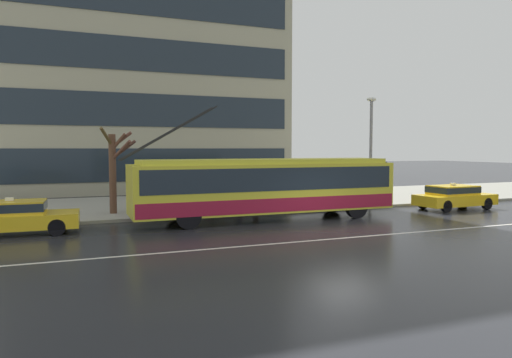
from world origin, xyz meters
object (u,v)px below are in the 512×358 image
Objects in this scene: bus_shelter at (202,172)px; street_lamp at (371,140)px; pedestrian_walking_past at (257,178)px; street_tree_bare at (114,167)px; pedestrian_approaching_curb at (211,178)px; pedestrian_at_shelter at (240,176)px; trolleybus at (266,186)px; taxi_queued_behind_bus at (13,216)px; taxi_ahead_of_bus at (454,196)px.

street_lamp reaches higher than bus_shelter.
pedestrian_walking_past is 0.49× the size of street_tree_bare.
street_lamp is at bearing -10.88° from bus_shelter.
pedestrian_approaching_curb is 0.33× the size of street_lamp.
pedestrian_approaching_curb is (-1.57, 0.14, -0.10)m from pedestrian_at_shelter.
pedestrian_approaching_curb is at bearing 164.67° from street_lamp.
street_lamp is at bearing -17.54° from pedestrian_at_shelter.
street_tree_bare is (-6.27, 3.59, 0.84)m from trolleybus.
street_lamp is (7.10, 2.18, 2.14)m from trolleybus.
pedestrian_at_shelter is 0.49× the size of street_tree_bare.
pedestrian_walking_past is at bearing -84.55° from pedestrian_at_shelter.
pedestrian_at_shelter is (10.47, 4.20, 1.03)m from taxi_queued_behind_bus.
bus_shelter is 4.35m from street_tree_bare.
bus_shelter is 0.67× the size of street_lamp.
taxi_queued_behind_bus is 9.15m from bus_shelter.
taxi_queued_behind_bus is 2.30× the size of pedestrian_at_shelter.
pedestrian_at_shelter is at bearing -5.27° from pedestrian_approaching_curb.
taxi_ahead_of_bus is at bearing -1.58° from trolleybus.
street_tree_bare is (-4.32, -0.33, 0.37)m from bus_shelter.
pedestrian_at_shelter is 0.34× the size of street_lamp.
trolleybus reaches higher than pedestrian_at_shelter.
pedestrian_approaching_curb is (-11.92, 4.77, 0.94)m from taxi_ahead_of_bus.
pedestrian_at_shelter is at bearing 21.85° from taxi_queued_behind_bus.
pedestrian_at_shelter is 0.99× the size of pedestrian_walking_past.
pedestrian_walking_past is at bearing -33.38° from bus_shelter.
street_tree_bare is at bearing -175.65° from bus_shelter.
street_lamp reaches higher than pedestrian_at_shelter.
trolleybus is 4.66m from pedestrian_approaching_curb.
pedestrian_approaching_curb is 2.79m from pedestrian_walking_past.
taxi_queued_behind_bus is at bearing -158.15° from pedestrian_at_shelter.
pedestrian_walking_past is (1.76, -2.16, 0.09)m from pedestrian_approaching_curb.
taxi_ahead_of_bus is at bearing -1.17° from taxi_queued_behind_bus.
trolleybus is at bearing -101.61° from pedestrian_walking_past.
taxi_ahead_of_bus is 13.34m from bus_shelter.
trolleybus is 6.20× the size of pedestrian_walking_past.
taxi_ahead_of_bus and taxi_queued_behind_bus have the same top height.
pedestrian_walking_past is (0.48, 2.32, 0.21)m from trolleybus.
trolleybus reaches higher than taxi_ahead_of_bus.
pedestrian_walking_past is 6.90m from street_tree_bare.
trolleybus reaches higher than pedestrian_walking_past.
taxi_ahead_of_bus is 11.38m from pedestrian_at_shelter.
street_tree_bare is (-4.99, -0.89, 0.72)m from pedestrian_approaching_curb.
taxi_queued_behind_bus is 9.95m from pedestrian_approaching_curb.
taxi_queued_behind_bus is at bearing 179.26° from trolleybus.
pedestrian_approaching_curb is at bearing 39.82° from bus_shelter.
trolleybus is at bearing -29.77° from street_tree_bare.
street_tree_bare reaches higher than taxi_ahead_of_bus.
trolleybus reaches higher than taxi_queued_behind_bus.
taxi_ahead_of_bus is 10.54m from pedestrian_walking_past.
taxi_ahead_of_bus is 2.30× the size of pedestrian_approaching_curb.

